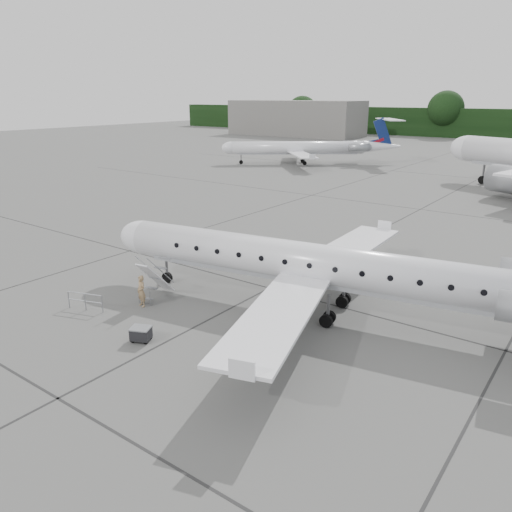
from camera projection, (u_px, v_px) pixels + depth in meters
The scene contains 8 objects.
ground at pixel (315, 333), 25.40m from camera, with size 320.00×320.00×0.00m, color #565654.
terminal_building at pixel (295, 118), 147.64m from camera, with size 40.00×14.00×10.00m, color slate.
main_regional_jet at pixel (320, 245), 26.77m from camera, with size 30.40×21.89×7.79m, color white, non-canonical shape.
airstair at pixel (156, 279), 29.48m from camera, with size 0.85×2.48×2.44m, color white, non-canonical shape.
passenger at pixel (141, 291), 28.39m from camera, with size 0.67×0.44×1.85m, color #9C7D55.
safety_railing at pixel (85, 302), 28.00m from camera, with size 2.20×0.08×1.00m, color gray, non-canonical shape.
baggage_cart at pixel (141, 334), 24.49m from camera, with size 0.92×0.74×0.79m, color black, non-canonical shape.
bg_regional_left at pixel (298, 141), 86.56m from camera, with size 29.57×21.29×7.76m, color white, non-canonical shape.
Camera 1 is at (11.14, -20.30, 11.58)m, focal length 35.00 mm.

